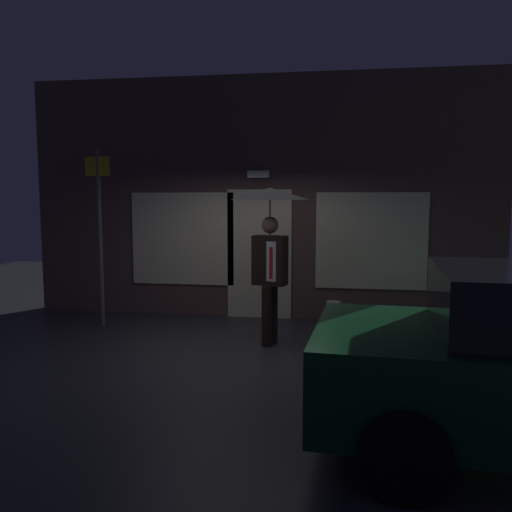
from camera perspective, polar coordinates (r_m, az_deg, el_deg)
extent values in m
plane|color=#2D2D33|center=(7.06, -2.27, -10.60)|extent=(18.00, 18.00, 0.00)
cube|color=brown|center=(9.07, 0.52, 6.31)|extent=(8.06, 0.30, 4.11)
cube|color=beige|center=(8.95, 0.36, 0.20)|extent=(1.10, 0.04, 2.20)
cube|color=beige|center=(9.22, -7.99, 1.87)|extent=(1.81, 0.04, 1.60)
cube|color=beige|center=(8.85, 12.41, 1.61)|extent=(1.81, 0.04, 1.60)
cube|color=white|center=(8.83, 0.29, 8.88)|extent=(0.36, 0.16, 0.12)
cylinder|color=black|center=(7.31, 1.19, -6.55)|extent=(0.15, 0.15, 0.85)
cylinder|color=black|center=(7.49, 1.81, -6.24)|extent=(0.15, 0.15, 0.85)
cube|color=black|center=(7.27, 1.52, -0.48)|extent=(0.51, 0.36, 0.69)
cube|color=silver|center=(7.15, 1.68, -0.60)|extent=(0.14, 0.06, 0.55)
cube|color=red|center=(7.15, 1.67, -0.76)|extent=(0.05, 0.04, 0.44)
sphere|color=#A77B64|center=(7.23, 1.53, 3.38)|extent=(0.23, 0.23, 0.23)
cylinder|color=slate|center=(7.23, 1.53, 3.61)|extent=(0.02, 0.02, 0.97)
cone|color=black|center=(7.22, 1.54, 6.79)|extent=(1.10, 1.10, 0.17)
cylinder|color=black|center=(5.56, 14.99, -12.05)|extent=(0.65, 0.27, 0.64)
cylinder|color=black|center=(3.92, 15.88, -20.12)|extent=(0.65, 0.27, 0.64)
cylinder|color=#595B60|center=(8.71, -16.58, 1.74)|extent=(0.07, 0.07, 2.80)
cube|color=gold|center=(8.68, -16.88, 9.31)|extent=(0.40, 0.02, 0.30)
cylinder|color=#B2A899|center=(8.00, 8.42, -6.73)|extent=(0.22, 0.22, 0.51)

